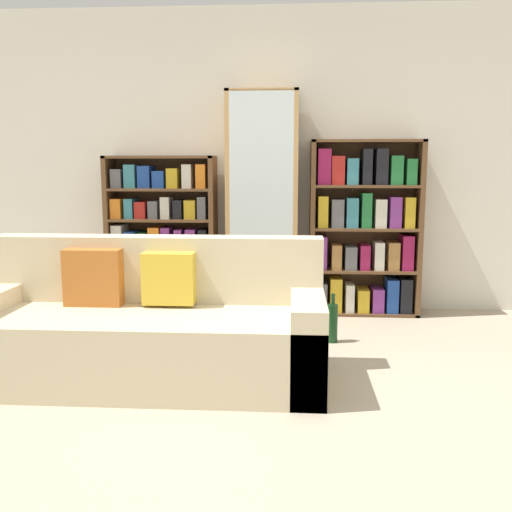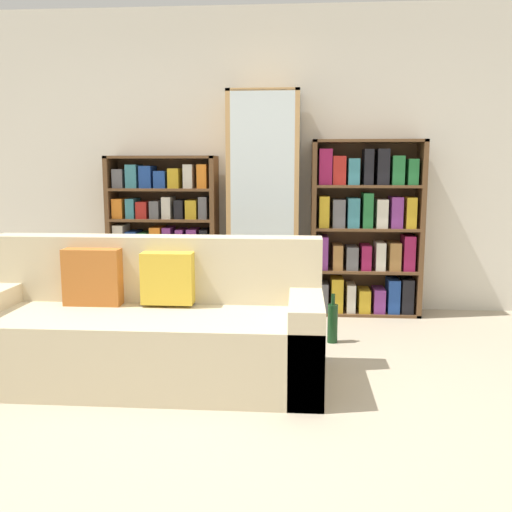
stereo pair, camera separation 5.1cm
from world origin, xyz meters
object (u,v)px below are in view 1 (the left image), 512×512
display_cabinet (262,205)px  wine_bottle (333,322)px  bookshelf_left (162,236)px  bookshelf_right (365,231)px  couch (149,330)px

display_cabinet → wine_bottle: 1.33m
bookshelf_left → display_cabinet: (0.91, -0.02, 0.29)m
bookshelf_left → wine_bottle: 1.81m
bookshelf_right → couch: bearing=-131.8°
couch → bookshelf_left: (-0.30, 1.70, 0.38)m
bookshelf_left → bookshelf_right: (1.81, -0.00, 0.06)m
wine_bottle → couch: bearing=-145.8°
bookshelf_right → wine_bottle: bookshelf_right is taller
couch → display_cabinet: display_cabinet is taller
couch → wine_bottle: (1.19, 0.81, -0.15)m
bookshelf_left → bookshelf_right: 1.81m
bookshelf_left → bookshelf_right: size_ratio=0.91×
bookshelf_right → wine_bottle: bearing=-110.2°
bookshelf_left → display_cabinet: 0.95m
wine_bottle → display_cabinet: bearing=123.3°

